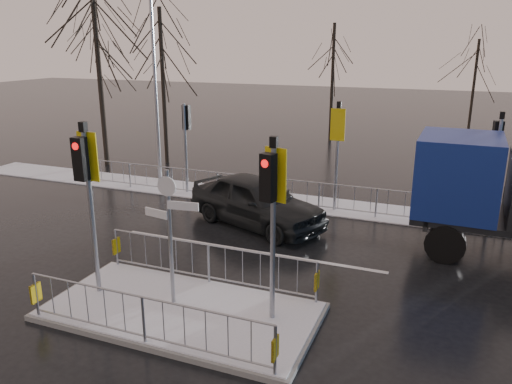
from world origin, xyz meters
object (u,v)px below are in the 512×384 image
at_px(car_far_lane, 257,201).
at_px(traffic_island, 180,298).
at_px(flatbed_truck, 496,194).
at_px(street_lamp_left, 156,75).

bearing_deg(car_far_lane, traffic_island, -153.66).
xyz_separation_m(flatbed_truck, street_lamp_left, (-12.88, 3.33, 2.73)).
height_order(car_far_lane, flatbed_truck, flatbed_truck).
bearing_deg(street_lamp_left, traffic_island, -55.93).
distance_m(car_far_lane, flatbed_truck, 7.04).
distance_m(traffic_island, flatbed_truck, 9.03).
bearing_deg(traffic_island, car_far_lane, 95.04).
relative_size(traffic_island, flatbed_truck, 0.83).
height_order(flatbed_truck, street_lamp_left, street_lamp_left).
bearing_deg(flatbed_truck, car_far_lane, -177.45).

